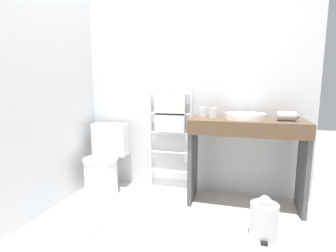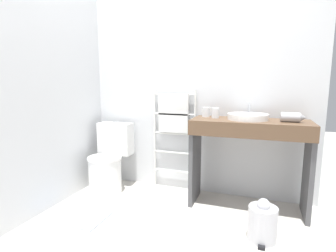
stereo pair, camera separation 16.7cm
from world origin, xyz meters
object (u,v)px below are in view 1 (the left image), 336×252
at_px(sink_basin, 245,116).
at_px(trash_bin, 264,219).
at_px(hair_dryer, 287,116).
at_px(toilet, 104,164).
at_px(cup_near_edge, 213,113).
at_px(towel_radiator, 170,120).
at_px(cup_near_wall, 203,112).

bearing_deg(sink_basin, trash_bin, -72.46).
xyz_separation_m(sink_basin, hair_dryer, (0.37, -0.02, 0.01)).
xyz_separation_m(toilet, trash_bin, (1.63, -0.45, -0.18)).
bearing_deg(trash_bin, sink_basin, 107.54).
bearing_deg(cup_near_edge, hair_dryer, -3.56).
xyz_separation_m(towel_radiator, sink_basin, (0.79, -0.18, 0.10)).
height_order(toilet, trash_bin, toilet).
bearing_deg(toilet, towel_radiator, 21.70).
distance_m(towel_radiator, cup_near_edge, 0.52).
bearing_deg(cup_near_wall, sink_basin, -12.01).
relative_size(towel_radiator, sink_basin, 3.03).
height_order(cup_near_wall, cup_near_edge, cup_near_edge).
distance_m(sink_basin, cup_near_wall, 0.42).
bearing_deg(sink_basin, toilet, -176.71).
xyz_separation_m(sink_basin, trash_bin, (0.17, -0.54, -0.74)).
xyz_separation_m(sink_basin, cup_near_edge, (-0.30, 0.02, 0.02)).
relative_size(towel_radiator, hair_dryer, 5.40).
bearing_deg(hair_dryer, sink_basin, 176.31).
distance_m(cup_near_edge, trash_bin, 1.06).
bearing_deg(hair_dryer, towel_radiator, 169.77).
bearing_deg(toilet, cup_near_wall, 9.25).
bearing_deg(trash_bin, cup_near_wall, 132.87).
xyz_separation_m(towel_radiator, cup_near_edge, (0.48, -0.17, 0.12)).
bearing_deg(hair_dryer, cup_near_wall, 171.88).
height_order(cup_near_wall, trash_bin, cup_near_wall).
xyz_separation_m(cup_near_wall, cup_near_edge, (0.11, -0.07, 0.00)).
bearing_deg(towel_radiator, toilet, -158.30).
distance_m(towel_radiator, cup_near_wall, 0.41).
distance_m(toilet, trash_bin, 1.70).
xyz_separation_m(toilet, towel_radiator, (0.68, 0.27, 0.47)).
distance_m(toilet, hair_dryer, 1.92).
distance_m(cup_near_edge, hair_dryer, 0.67).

